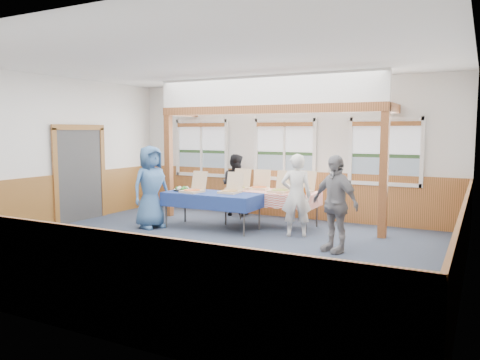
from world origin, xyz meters
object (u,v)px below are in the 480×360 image
object	(u,v)px
woman_white	(296,195)
woman_black	(235,185)
table_left	(212,195)
table_right	(271,193)
person_grey	(335,204)
man_blue	(151,187)

from	to	relation	value
woman_white	woman_black	distance (m)	2.58
table_left	woman_black	xyz separation A→B (m)	(-0.32, 1.61, 0.04)
woman_black	table_left	bearing A→B (deg)	104.10
table_right	woman_black	size ratio (longest dim) A/B	1.45
table_left	person_grey	bearing A→B (deg)	-29.43
table_left	table_right	world-z (taller)	same
woman_white	man_blue	xyz separation A→B (m)	(-2.99, -0.65, 0.06)
woman_black	person_grey	bearing A→B (deg)	146.99
woman_white	person_grey	bearing A→B (deg)	118.54
man_blue	woman_white	bearing A→B (deg)	-58.22
woman_white	table_right	bearing A→B (deg)	-62.49
table_right	man_blue	distance (m)	2.55
table_left	woman_black	distance (m)	1.64
table_left	person_grey	xyz separation A→B (m)	(2.79, -0.64, 0.12)
man_blue	woman_black	bearing A→B (deg)	-2.80
table_left	woman_white	xyz separation A→B (m)	(1.81, 0.14, 0.10)
person_grey	woman_black	bearing A→B (deg)	170.52
table_right	man_blue	bearing A→B (deg)	-136.02
man_blue	person_grey	xyz separation A→B (m)	(3.98, -0.13, -0.05)
table_right	woman_white	size ratio (longest dim) A/B	1.34
table_left	man_blue	distance (m)	1.30
table_left	table_right	distance (m)	1.28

